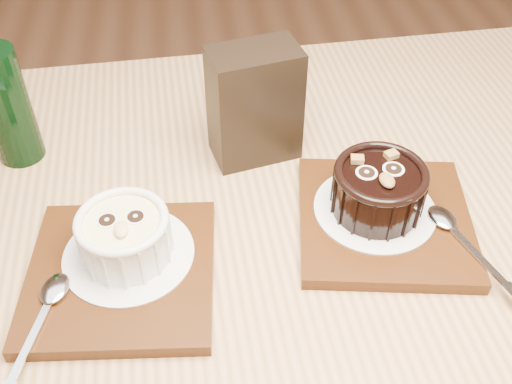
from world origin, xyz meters
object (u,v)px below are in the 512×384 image
at_px(condiment_stand, 255,105).
at_px(tray_right, 384,220).
at_px(table, 272,303).
at_px(tray_left, 121,274).
at_px(ramekin_white, 124,235).
at_px(ramekin_dark, 379,188).
at_px(green_bottle, 5,102).

bearing_deg(condiment_stand, tray_right, -48.90).
distance_m(table, tray_left, 0.18).
relative_size(ramekin_white, tray_right, 0.50).
relative_size(ramekin_dark, condiment_stand, 0.69).
bearing_deg(condiment_stand, tray_left, -130.96).
distance_m(tray_left, tray_right, 0.28).
relative_size(tray_left, ramekin_dark, 1.85).
bearing_deg(ramekin_dark, table, -168.47).
relative_size(table, tray_left, 6.84).
relative_size(ramekin_white, condiment_stand, 0.64).
distance_m(tray_left, ramekin_white, 0.04).
xyz_separation_m(ramekin_white, ramekin_dark, (0.26, 0.03, 0.00)).
distance_m(condiment_stand, green_bottle, 0.28).
relative_size(condiment_stand, green_bottle, 0.70).
distance_m(table, ramekin_white, 0.20).
distance_m(ramekin_dark, green_bottle, 0.43).
height_order(ramekin_white, tray_right, ramekin_white).
bearing_deg(tray_left, ramekin_white, 64.85).
height_order(ramekin_white, condiment_stand, condiment_stand).
bearing_deg(tray_right, ramekin_white, -175.59).
xyz_separation_m(table, tray_left, (-0.15, -0.02, 0.10)).
bearing_deg(condiment_stand, green_bottle, 173.81).
bearing_deg(tray_left, tray_right, 7.78).
xyz_separation_m(ramekin_white, tray_right, (0.27, 0.02, -0.04)).
bearing_deg(ramekin_dark, tray_left, -173.89).
relative_size(ramekin_white, ramekin_dark, 0.92).
bearing_deg(table, tray_left, -173.99).
bearing_deg(condiment_stand, table, -90.24).
xyz_separation_m(tray_left, ramekin_dark, (0.27, 0.05, 0.04)).
xyz_separation_m(ramekin_white, green_bottle, (-0.13, 0.19, 0.03)).
bearing_deg(ramekin_white, table, -3.20).
height_order(tray_right, ramekin_dark, ramekin_dark).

